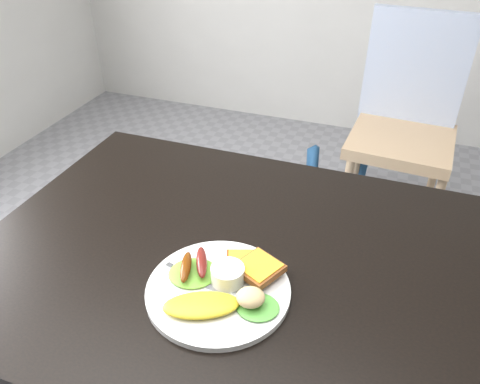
% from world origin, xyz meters
% --- Properties ---
extents(dining_table, '(1.20, 0.80, 0.04)m').
position_xyz_m(dining_table, '(0.00, 0.00, 0.73)').
color(dining_table, black).
rests_on(dining_table, ground).
extents(dining_chair, '(0.45, 0.45, 0.05)m').
position_xyz_m(dining_chair, '(0.24, 1.24, 0.45)').
color(dining_chair, tan).
rests_on(dining_chair, ground).
extents(person, '(0.52, 0.39, 1.34)m').
position_xyz_m(person, '(0.04, 0.80, 0.67)').
color(person, navy).
rests_on(person, ground).
extents(plate, '(0.27, 0.27, 0.01)m').
position_xyz_m(plate, '(-0.05, -0.11, 0.76)').
color(plate, white).
rests_on(plate, dining_table).
extents(lettuce_left, '(0.12, 0.12, 0.01)m').
position_xyz_m(lettuce_left, '(-0.11, -0.10, 0.77)').
color(lettuce_left, '#568A29').
rests_on(lettuce_left, plate).
extents(lettuce_right, '(0.09, 0.08, 0.01)m').
position_xyz_m(lettuce_right, '(0.04, -0.14, 0.77)').
color(lettuce_right, '#3A8A2B').
rests_on(lettuce_right, plate).
extents(omelette, '(0.15, 0.12, 0.02)m').
position_xyz_m(omelette, '(-0.06, -0.17, 0.77)').
color(omelette, gold).
rests_on(omelette, plate).
extents(sausage_a, '(0.05, 0.09, 0.02)m').
position_xyz_m(sausage_a, '(-0.12, -0.10, 0.78)').
color(sausage_a, '#692F04').
rests_on(sausage_a, lettuce_left).
extents(sausage_b, '(0.06, 0.09, 0.02)m').
position_xyz_m(sausage_b, '(-0.10, -0.08, 0.78)').
color(sausage_b, maroon).
rests_on(sausage_b, lettuce_left).
extents(ramekin, '(0.08, 0.08, 0.04)m').
position_xyz_m(ramekin, '(-0.04, -0.09, 0.78)').
color(ramekin, white).
rests_on(ramekin, plate).
extents(toast_a, '(0.09, 0.09, 0.01)m').
position_xyz_m(toast_a, '(-0.02, -0.04, 0.77)').
color(toast_a, maroon).
rests_on(toast_a, plate).
extents(toast_b, '(0.10, 0.10, 0.01)m').
position_xyz_m(toast_b, '(0.01, -0.06, 0.78)').
color(toast_b, brown).
rests_on(toast_b, toast_a).
extents(potato_salad, '(0.06, 0.06, 0.03)m').
position_xyz_m(potato_salad, '(0.02, -0.14, 0.79)').
color(potato_salad, beige).
rests_on(potato_salad, lettuce_right).
extents(fork, '(0.14, 0.05, 0.00)m').
position_xyz_m(fork, '(-0.10, -0.11, 0.76)').
color(fork, '#ADAFB7').
rests_on(fork, plate).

